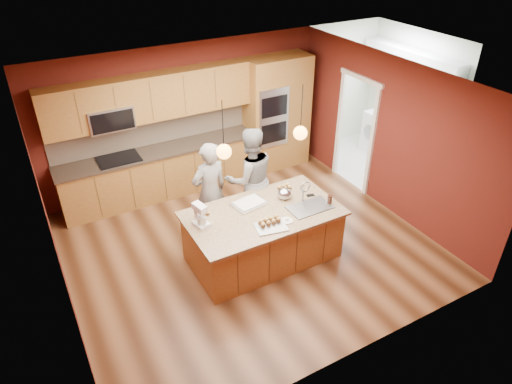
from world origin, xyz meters
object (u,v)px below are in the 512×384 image
person_right (250,179)px  mixing_bowl (284,194)px  island (264,234)px  person_left (210,192)px  stand_mixer (200,216)px

person_right → mixing_bowl: bearing=113.3°
island → person_left: bearing=117.9°
person_right → mixing_bowl: person_right is taller
island → person_left: size_ratio=1.34×
person_left → stand_mixer: (-0.47, -0.74, 0.14)m
person_left → person_right: (0.73, 0.00, 0.04)m
island → mixing_bowl: (0.46, 0.17, 0.50)m
island → person_right: size_ratio=1.29×
person_left → stand_mixer: 0.89m
person_left → stand_mixer: person_left is taller
island → person_right: person_right is taller
island → stand_mixer: (-0.94, 0.16, 0.56)m
stand_mixer → mixing_bowl: 1.41m
mixing_bowl → stand_mixer: bearing=-179.3°
stand_mixer → person_right: bearing=19.1°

